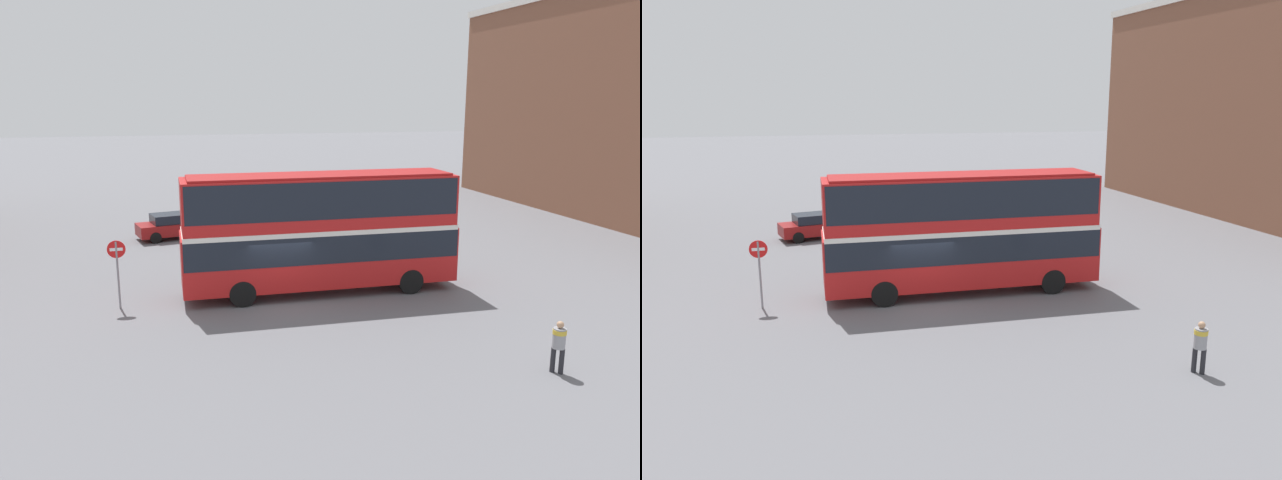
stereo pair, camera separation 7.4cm
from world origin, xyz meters
TOP-DOWN VIEW (x-y plane):
  - ground_plane at (0.00, 0.00)m, footprint 240.00×240.00m
  - double_decker_bus at (1.92, 0.83)m, footprint 11.43×2.72m
  - pedestrian_foreground at (6.69, -8.72)m, footprint 0.57×0.57m
  - parked_car_kerb_near at (4.47, 9.81)m, footprint 4.70×2.00m
  - parked_car_kerb_far at (-3.68, 13.08)m, footprint 4.47×2.67m
  - no_entry_sign at (-6.18, 0.81)m, footprint 0.69×0.08m

SIDE VIEW (x-z plane):
  - ground_plane at x=0.00m, z-range 0.00..0.00m
  - parked_car_kerb_far at x=-3.68m, z-range 0.01..1.49m
  - parked_car_kerb_near at x=4.47m, z-range 0.02..1.56m
  - pedestrian_foreground at x=6.69m, z-range 0.18..1.81m
  - no_entry_sign at x=-6.18m, z-range 0.49..3.21m
  - double_decker_bus at x=1.92m, z-range 0.36..5.38m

